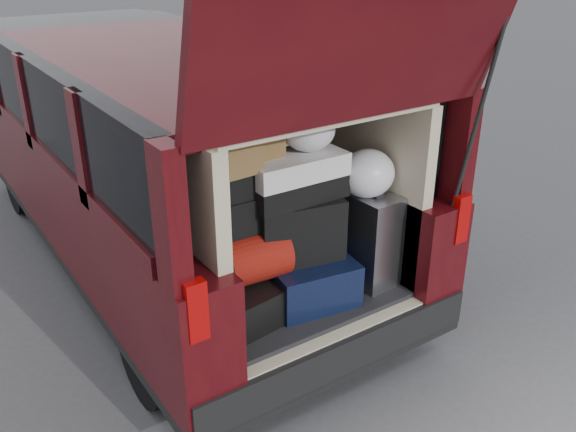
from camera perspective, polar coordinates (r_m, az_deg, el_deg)
name	(u,v)px	position (r m, az deg, el deg)	size (l,w,h in m)	color
ground	(307,380)	(3.96, 1.75, -15.06)	(80.00, 80.00, 0.00)	#3E3E41
minivan	(171,160)	(4.94, -10.85, 5.15)	(1.90, 5.35, 2.77)	black
load_floor	(282,322)	(3.97, -0.55, -9.91)	(1.24, 1.05, 0.55)	black
black_hardshell	(240,296)	(3.52, -4.48, -7.46)	(0.40, 0.55, 0.22)	black
navy_hardshell	(303,273)	(3.69, 1.37, -5.37)	(0.49, 0.60, 0.26)	black
silver_roller	(367,237)	(3.79, 7.43, -1.99)	(0.24, 0.39, 0.58)	silver
red_duffel	(248,259)	(3.38, -3.75, -3.99)	(0.44, 0.29, 0.29)	#9B160E
black_soft_case	(296,228)	(3.52, 0.77, -1.17)	(0.51, 0.31, 0.37)	black
backpack	(233,204)	(3.25, -5.21, 1.17)	(0.26, 0.16, 0.37)	black
twotone_duffel	(294,177)	(3.40, 0.54, 3.66)	(0.58, 0.30, 0.26)	silver
grocery_sack_lower	(237,155)	(3.13, -4.80, 5.74)	(0.21, 0.17, 0.19)	brown
grocery_sack_upper	(257,135)	(3.30, -2.92, 7.60)	(0.24, 0.20, 0.24)	brown
plastic_bag_center	(309,130)	(3.39, 1.96, 8.09)	(0.30, 0.28, 0.24)	silver
plastic_bag_right	(367,173)	(3.58, 7.43, 3.98)	(0.33, 0.31, 0.28)	silver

